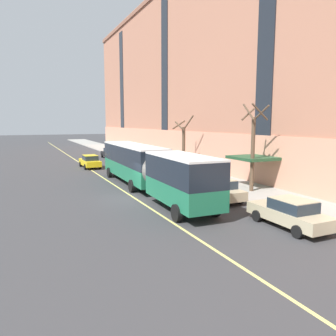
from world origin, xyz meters
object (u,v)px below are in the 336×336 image
Objects in this scene: parked_car_black_1 at (110,153)px; parked_car_black_6 at (144,165)px; city_bus at (147,166)px; taxi_cab at (90,161)px; street_tree_far_uptown at (183,145)px; parked_car_champagne_5 at (290,213)px; parked_car_navy_2 at (175,174)px; street_tree_mid_block at (253,147)px; parked_car_champagne_4 at (220,190)px; parked_car_green_3 at (124,158)px; fire_hydrant at (305,212)px.

parked_car_black_1 is 15.18m from parked_car_black_6.
parked_car_black_6 is (-0.03, -15.18, 0.00)m from parked_car_black_1.
city_bus is 10.72m from parked_car_black_6.
taxi_cab is 0.78× the size of street_tree_far_uptown.
city_bus is 12.17m from parked_car_champagne_5.
parked_car_navy_2 is 0.69× the size of street_tree_mid_block.
parked_car_champagne_4 is 1.00× the size of parked_car_black_6.
parked_car_green_3 is at bearing 90.31° from parked_car_black_6.
street_tree_far_uptown is 19.14m from fire_hydrant.
parked_car_navy_2 reaches higher than fire_hydrant.
parked_car_black_6 is (-0.14, 7.63, -0.00)m from parked_car_navy_2.
city_bus is 17.96m from parked_car_green_3.
street_tree_mid_block is at bearing -89.97° from street_tree_far_uptown.
city_bus reaches higher than parked_car_navy_2.
street_tree_far_uptown reaches higher than parked_car_navy_2.
street_tree_mid_block is 11.73m from street_tree_far_uptown.
street_tree_mid_block reaches higher than taxi_cab.
parked_car_black_6 is 21.14m from fire_hydrant.
street_tree_mid_block is (3.75, -29.09, 2.87)m from parked_car_black_1.
parked_car_champagne_5 is at bearing -89.87° from parked_car_champagne_4.
city_bus is 10.76m from street_tree_far_uptown.
city_bus is at bearing -132.84° from street_tree_far_uptown.
parked_car_green_3 reaches higher than fire_hydrant.
taxi_cab is (-1.40, 15.74, -1.27)m from city_bus.
parked_car_navy_2 is 0.98× the size of parked_car_champagne_5.
parked_car_black_6 is at bearing 91.04° from parked_car_navy_2.
parked_car_green_3 and parked_car_champagne_5 have the same top height.
city_bus is 4.06× the size of taxi_cab.
parked_car_champagne_4 is at bearing -76.47° from taxi_cab.
parked_car_black_6 is 4.93m from street_tree_far_uptown.
parked_car_black_6 is (0.04, -7.52, -0.00)m from parked_car_green_3.
street_tree_mid_block is at bearing -82.65° from parked_car_black_1.
parked_car_green_3 is 28.64m from fire_hydrant.
parked_car_navy_2 is at bearing -89.32° from parked_car_green_3.
city_bus reaches higher than parked_car_champagne_4.
fire_hydrant is at bearing -105.43° from street_tree_mid_block.
parked_car_champagne_5 is 1.83m from fire_hydrant.
parked_car_navy_2 is 6.53× the size of fire_hydrant.
parked_car_champagne_4 is (0.04, -30.21, -0.00)m from parked_car_black_1.
taxi_cab is at bearing 137.79° from street_tree_far_uptown.
parked_car_navy_2 is 15.15m from parked_car_green_3.
parked_car_navy_2 is at bearing -89.72° from parked_car_black_1.
fire_hydrant is (-1.97, -18.86, -2.58)m from street_tree_far_uptown.
parked_car_champagne_4 is (3.58, -4.97, -1.27)m from city_bus.
street_tree_far_uptown is at bearing -77.83° from parked_car_black_1.
parked_car_navy_2 is 13.54m from fire_hydrant.
parked_car_champagne_4 is at bearing -89.92° from parked_car_black_1.
parked_car_champagne_5 is 9.01m from street_tree_mid_block.
parked_car_champagne_5 is 1.00× the size of taxi_cab.
fire_hydrant is at bearing -75.90° from taxi_cab.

